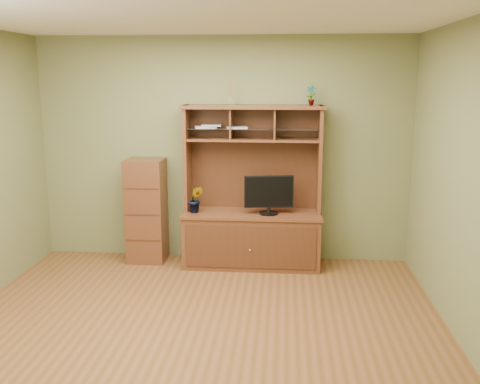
# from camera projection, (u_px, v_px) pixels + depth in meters

# --- Properties ---
(room) EXTENTS (4.54, 4.04, 2.74)m
(room) POSITION_uv_depth(u_px,v_px,m) (196.00, 181.00, 4.53)
(room) COLOR brown
(room) RESTS_ON ground
(media_hutch) EXTENTS (1.66, 0.61, 1.90)m
(media_hutch) POSITION_uv_depth(u_px,v_px,m) (252.00, 222.00, 6.36)
(media_hutch) COLOR #4B2615
(media_hutch) RESTS_ON room
(monitor) EXTENTS (0.57, 0.22, 0.45)m
(monitor) POSITION_uv_depth(u_px,v_px,m) (269.00, 194.00, 6.19)
(monitor) COLOR black
(monitor) RESTS_ON media_hutch
(orchid_plant) EXTENTS (0.18, 0.15, 0.32)m
(orchid_plant) POSITION_uv_depth(u_px,v_px,m) (196.00, 199.00, 6.27)
(orchid_plant) COLOR #25551D
(orchid_plant) RESTS_ON media_hutch
(top_plant) EXTENTS (0.14, 0.11, 0.23)m
(top_plant) POSITION_uv_depth(u_px,v_px,m) (311.00, 95.00, 6.07)
(top_plant) COLOR #386D26
(top_plant) RESTS_ON media_hutch
(reed_diffuser) EXTENTS (0.06, 0.06, 0.29)m
(reed_diffuser) POSITION_uv_depth(u_px,v_px,m) (230.00, 95.00, 6.14)
(reed_diffuser) COLOR silver
(reed_diffuser) RESTS_ON media_hutch
(magazines) EXTENTS (0.64, 0.24, 0.04)m
(magazines) POSITION_uv_depth(u_px,v_px,m) (217.00, 127.00, 6.23)
(magazines) COLOR #BBBBC0
(magazines) RESTS_ON media_hutch
(side_cabinet) EXTENTS (0.45, 0.41, 1.26)m
(side_cabinet) POSITION_uv_depth(u_px,v_px,m) (146.00, 210.00, 6.49)
(side_cabinet) COLOR #4B2615
(side_cabinet) RESTS_ON room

